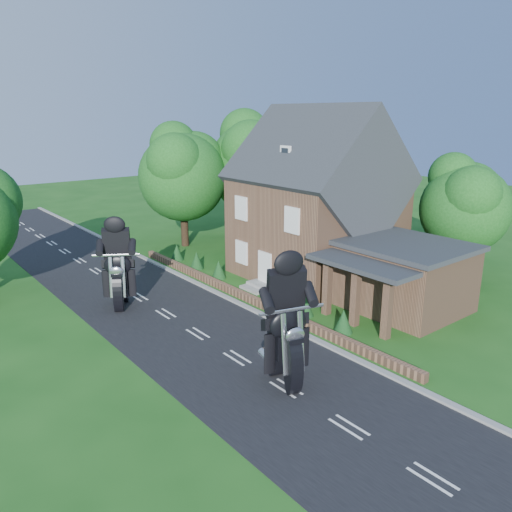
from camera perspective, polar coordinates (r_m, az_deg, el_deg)
ground at (r=20.88m, az=-2.18°, el=-11.59°), size 120.00×120.00×0.00m
road at (r=20.88m, az=-2.18°, el=-11.57°), size 7.00×80.00×0.02m
kerb at (r=22.98m, az=5.23°, el=-8.79°), size 0.30×80.00×0.12m
garden_wall at (r=26.81m, az=-1.17°, el=-4.68°), size 0.30×22.00×0.40m
house at (r=30.43m, az=6.95°, el=5.80°), size 9.54×8.64×10.24m
annex at (r=26.37m, az=16.37°, el=-2.11°), size 7.05×5.94×3.44m
tree_annex_side at (r=32.23m, az=23.01°, el=5.85°), size 5.64×5.20×7.48m
tree_house_right at (r=36.55m, az=10.90°, el=8.68°), size 6.51×6.00×8.40m
tree_behind_house at (r=40.10m, az=0.30°, el=11.08°), size 7.81×7.20×10.08m
tree_behind_left at (r=37.52m, az=-7.95°, el=9.83°), size 6.94×6.40×9.16m
shrub_a at (r=23.26m, az=9.95°, el=-7.34°), size 0.90×0.90×1.10m
shrub_b at (r=24.84m, az=5.62°, el=-5.62°), size 0.90×0.90×1.10m
shrub_c at (r=26.56m, az=1.86°, el=-4.09°), size 0.90×0.90×1.10m
shrub_d at (r=30.32m, az=-4.29°, el=-1.55°), size 0.90×0.90×1.10m
shrub_e at (r=32.33m, az=-6.80°, el=-0.50°), size 0.90×0.90×1.10m
shrub_f at (r=34.40m, az=-9.02°, el=0.43°), size 0.90×0.90×1.10m
motorcycle_lead at (r=18.72m, az=3.29°, el=-12.39°), size 0.88×1.72×1.55m
motorcycle_follow at (r=26.62m, az=-15.22°, el=-4.23°), size 1.16×1.52×1.44m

